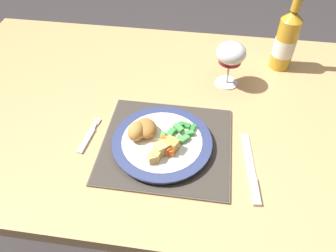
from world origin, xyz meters
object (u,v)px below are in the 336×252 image
Objects in this scene: wine_glass at (231,55)px; bottle at (286,39)px; dining_table at (176,129)px; table_knife at (252,173)px; dinner_plate at (162,143)px; fork at (88,138)px.

bottle reaches higher than wine_glass.
table_knife is at bearing -45.07° from dining_table.
dinner_plate reaches higher than table_knife.
wine_glass reaches higher than fork.
dinner_plate is 1.99× the size of fork.
fork is 0.60× the size of table_knife.
dinner_plate is at bearing -96.96° from dining_table.
bottle reaches higher than dining_table.
dinner_plate is 0.33m from wine_glass.
dinner_plate is at bearing -129.10° from bottle.
dinner_plate is 1.79× the size of wine_glass.
bottle is (0.16, 0.11, -0.00)m from wine_glass.
bottle is (0.30, 0.24, 0.19)m from dining_table.
table_knife is at bearing -78.89° from wine_glass.
table_knife reaches higher than fork.
table_knife is 1.50× the size of wine_glass.
dinner_plate is 0.22m from table_knife.
dinner_plate is 0.19m from fork.
wine_glass is at bearing 101.11° from table_knife.
wine_glass is at bearing 43.92° from dining_table.
wine_glass reaches higher than dining_table.
dinner_plate is 1.19× the size of table_knife.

